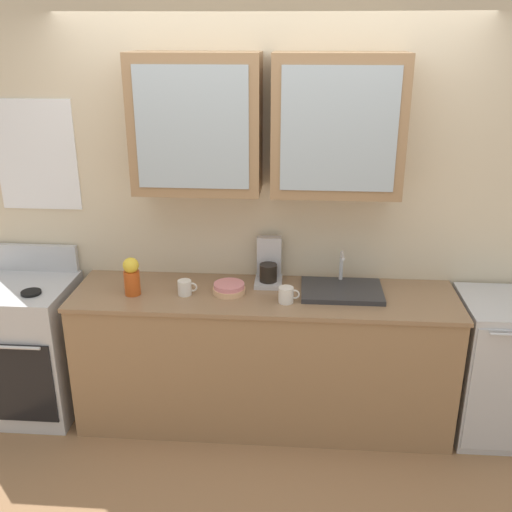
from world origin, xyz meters
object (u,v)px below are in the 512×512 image
at_px(vase, 132,276).
at_px(cup_near_bowls, 185,288).
at_px(sink_faucet, 342,290).
at_px(bowl_stack, 229,288).
at_px(dishwasher, 502,368).
at_px(cup_near_sink, 286,295).
at_px(stove_range, 26,348).
at_px(coffee_maker, 269,266).

height_order(vase, cup_near_bowls, vase).
xyz_separation_m(sink_faucet, cup_near_bowls, (-0.95, -0.10, 0.03)).
bearing_deg(cup_near_bowls, bowl_stack, 10.36).
relative_size(bowl_stack, dishwasher, 0.22).
xyz_separation_m(vase, cup_near_bowls, (0.32, 0.02, -0.07)).
distance_m(cup_near_sink, cup_near_bowls, 0.62).
distance_m(bowl_stack, cup_near_sink, 0.37).
distance_m(stove_range, cup_near_sink, 1.77).
bearing_deg(dishwasher, stove_range, 179.92).
bearing_deg(cup_near_sink, bowl_stack, 162.68).
bearing_deg(sink_faucet, cup_near_sink, -154.50).
bearing_deg(bowl_stack, dishwasher, -0.31).
bearing_deg(dishwasher, coffee_maker, 172.68).
height_order(dishwasher, coffee_maker, coffee_maker).
relative_size(stove_range, bowl_stack, 5.42).
bearing_deg(cup_near_sink, dishwasher, 4.28).
bearing_deg(sink_faucet, cup_near_bowls, -174.11).
xyz_separation_m(sink_faucet, coffee_maker, (-0.45, 0.13, 0.09)).
relative_size(stove_range, cup_near_sink, 8.62).
bearing_deg(bowl_stack, vase, -173.46).
bearing_deg(coffee_maker, bowl_stack, -142.42).
xyz_separation_m(sink_faucet, vase, (-1.27, -0.12, 0.10)).
bearing_deg(sink_faucet, coffee_maker, 164.20).
xyz_separation_m(dishwasher, coffee_maker, (-1.46, 0.19, 0.56)).
distance_m(sink_faucet, vase, 1.28).
distance_m(vase, dishwasher, 2.34).
bearing_deg(cup_near_bowls, cup_near_sink, -5.72).
bearing_deg(cup_near_bowls, coffee_maker, 24.59).
bearing_deg(stove_range, cup_near_sink, -3.53).
distance_m(bowl_stack, vase, 0.59).
xyz_separation_m(bowl_stack, dishwasher, (1.69, -0.01, -0.48)).
distance_m(stove_range, cup_near_bowls, 1.19).
height_order(sink_faucet, cup_near_bowls, sink_faucet).
bearing_deg(cup_near_bowls, dishwasher, 1.14).
distance_m(stove_range, coffee_maker, 1.68).
height_order(sink_faucet, dishwasher, sink_faucet).
height_order(sink_faucet, vase, vase).
distance_m(vase, cup_near_sink, 0.94).
height_order(cup_near_bowls, coffee_maker, coffee_maker).
xyz_separation_m(cup_near_bowls, dishwasher, (1.95, 0.04, -0.50)).
height_order(vase, dishwasher, vase).
bearing_deg(cup_near_bowls, sink_faucet, 5.89).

